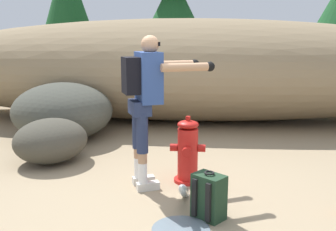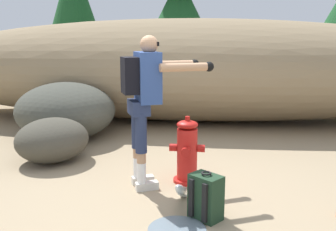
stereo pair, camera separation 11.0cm
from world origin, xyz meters
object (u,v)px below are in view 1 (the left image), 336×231
object	(u,v)px
utility_worker	(147,93)
fire_hydrant	(188,152)
boulder_large	(63,111)
spare_backpack	(209,197)
boulder_mid	(51,141)

from	to	relation	value
utility_worker	fire_hydrant	bearing A→B (deg)	-0.41
boulder_large	fire_hydrant	bearing A→B (deg)	-38.89
fire_hydrant	spare_backpack	world-z (taller)	fire_hydrant
fire_hydrant	boulder_mid	size ratio (longest dim) A/B	0.78
utility_worker	spare_backpack	xyz separation A→B (m)	(0.70, -0.73, -0.89)
fire_hydrant	utility_worker	bearing A→B (deg)	-156.40
utility_worker	boulder_mid	xyz separation A→B (m)	(-1.48, 0.76, -0.80)
utility_worker	boulder_mid	world-z (taller)	utility_worker
spare_backpack	boulder_mid	bearing A→B (deg)	94.08
spare_backpack	boulder_mid	xyz separation A→B (m)	(-2.18, 1.49, 0.09)
utility_worker	boulder_mid	bearing A→B (deg)	128.84
fire_hydrant	spare_backpack	xyz separation A→B (m)	(0.25, -0.93, -0.16)
fire_hydrant	boulder_mid	xyz separation A→B (m)	(-1.93, 0.56, -0.07)
boulder_mid	utility_worker	bearing A→B (deg)	-27.15
utility_worker	spare_backpack	bearing A→B (deg)	-70.21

